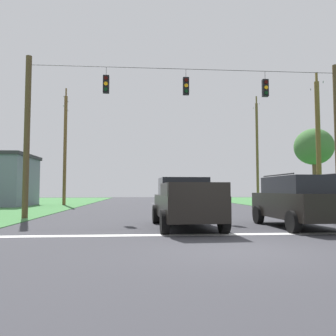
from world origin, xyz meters
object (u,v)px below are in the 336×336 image
Objects in this scene: utility_pole_mid_right at (318,144)px; tree_roadside_far_right at (314,147)px; distant_car_crossing_white at (312,199)px; pickup_truck at (185,202)px; suv_black at (298,200)px; utility_pole_mid_left at (65,147)px; overhead_signal_span at (188,131)px; utility_pole_far_right at (257,151)px.

utility_pole_mid_right reaches higher than tree_roadside_far_right.
pickup_truck is at bearing -136.20° from distant_car_crossing_white.
suv_black is 0.52× the size of utility_pole_mid_right.
tree_roadside_far_right reaches higher than suv_black.
suv_black is (4.35, -0.43, 0.09)m from pickup_truck.
utility_pole_mid_left is (-19.31, 9.87, 4.76)m from distant_car_crossing_white.
utility_pole_far_right is at bearing 59.66° from overhead_signal_span.
tree_roadside_far_right is (3.76, 6.60, 4.57)m from distant_car_crossing_white.
utility_pole_far_right reaches higher than overhead_signal_span.
utility_pole_mid_left reaches higher than suv_black.
tree_roadside_far_right is at bearing -49.83° from utility_pole_far_right.
pickup_truck is 1.26× the size of distant_car_crossing_white.
overhead_signal_span is at bearing 80.94° from pickup_truck.
tree_roadside_far_right is (3.76, -4.45, -0.11)m from utility_pole_far_right.
suv_black is at bearing -122.98° from utility_pole_mid_right.
tree_roadside_far_right is at bearing 63.78° from utility_pole_mid_right.
utility_pole_mid_right reaches higher than suv_black.
distant_car_crossing_white is (5.89, 10.25, -0.27)m from suv_black.
utility_pole_mid_right is 1.32× the size of tree_roadside_far_right.
distant_car_crossing_white is 4.05m from utility_pole_mid_right.
utility_pole_far_right is at bearing 3.50° from utility_pole_mid_left.
utility_pole_mid_left reaches higher than distant_car_crossing_white.
distant_car_crossing_white is (10.24, 9.82, -0.18)m from pickup_truck.
overhead_signal_span is 18.83m from utility_pole_far_right.
utility_pole_mid_left reaches higher than overhead_signal_span.
overhead_signal_span is at bearing -120.34° from utility_pole_far_right.
overhead_signal_span is 17.75m from tree_roadside_far_right.
utility_pole_far_right is (9.50, 16.23, 0.84)m from overhead_signal_span.
overhead_signal_span is 17.99m from utility_pole_mid_left.
distant_car_crossing_white is 0.38× the size of utility_pole_mid_left.
suv_black is 0.43× the size of utility_pole_mid_left.
overhead_signal_span reaches higher than pickup_truck.
suv_black is (3.61, -5.08, -3.57)m from overhead_signal_span.
tree_roadside_far_right reaches higher than pickup_truck.
tree_roadside_far_right reaches higher than distant_car_crossing_white.
utility_pole_far_right reaches higher than distant_car_crossing_white.
suv_black is at bearing -119.79° from tree_roadside_far_right.
utility_pole_mid_right is (-0.30, -1.64, 3.69)m from distant_car_crossing_white.
utility_pole_mid_right is 22.25m from utility_pole_mid_left.
suv_black is 22.54m from utility_pole_far_right.
overhead_signal_span is 1.83× the size of utility_pole_mid_right.
distant_car_crossing_white is at bearing 60.12° from suv_black.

